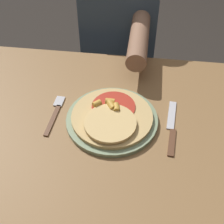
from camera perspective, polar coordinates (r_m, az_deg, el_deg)
name	(u,v)px	position (r m, az deg, el deg)	size (l,w,h in m)	color
dining_table	(124,152)	(1.03, 2.18, -7.31)	(1.28, 0.73, 0.77)	olive
plate	(112,120)	(0.95, 0.00, -1.39)	(0.28, 0.28, 0.01)	gray
pizza	(112,117)	(0.93, -0.08, -0.91)	(0.25, 0.25, 0.04)	tan
fork	(55,113)	(0.99, -10.35, -0.12)	(0.03, 0.18, 0.00)	brown
knife	(172,128)	(0.95, 10.86, -2.89)	(0.03, 0.22, 0.00)	brown
person_diner	(120,43)	(1.48, 1.44, 12.42)	(0.32, 0.52, 1.16)	#2D2D38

